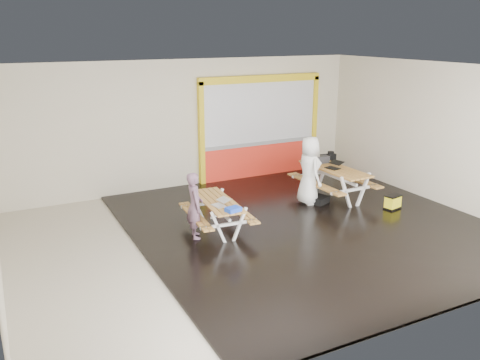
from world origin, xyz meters
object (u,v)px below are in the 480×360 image
person_left (195,205)px  person_right (309,171)px  laptop_right (334,166)px  dark_case (320,200)px  fluke_bag (393,202)px  picnic_table_left (217,208)px  backpack (330,160)px  laptop_left (220,203)px  blue_pouch (233,209)px  picnic_table_right (334,175)px  toolbox (321,159)px

person_left → person_right: (3.36, 0.77, 0.13)m
laptop_right → dark_case: (-0.54, -0.19, -0.77)m
dark_case → fluke_bag: (1.34, -1.14, 0.08)m
picnic_table_left → backpack: backpack is taller
laptop_left → fluke_bag: (4.43, -0.36, -0.56)m
person_right → blue_pouch: (-2.76, -1.37, -0.12)m
dark_case → laptop_right: bearing=19.2°
picnic_table_right → backpack: size_ratio=4.75×
blue_pouch → backpack: bearing=29.6°
person_right → toolbox: bearing=-44.9°
picnic_table_right → person_right: (-0.82, -0.06, 0.24)m
picnic_table_right → blue_pouch: picnic_table_right is taller
toolbox → person_left: bearing=-161.5°
person_right → blue_pouch: 3.09m
person_right → laptop_left: size_ratio=4.59×
person_right → picnic_table_right: bearing=-79.0°
dark_case → person_right: bearing=147.9°
laptop_left → dark_case: bearing=14.1°
backpack → fluke_bag: backpack is taller
toolbox → picnic_table_right: bearing=-87.6°
picnic_table_left → laptop_right: size_ratio=4.09×
fluke_bag → picnic_table_left: bearing=170.9°
person_right → dark_case: 0.81m
dark_case → blue_pouch: bearing=-158.0°
picnic_table_right → fluke_bag: (0.77, -1.35, -0.43)m
person_right → fluke_bag: bearing=-122.1°
person_left → backpack: size_ratio=3.08×
blue_pouch → toolbox: 4.08m
person_right → picnic_table_left: bearing=109.2°
laptop_left → laptop_right: bearing=14.9°
person_left → fluke_bag: person_left is taller
laptop_right → fluke_bag: laptop_right is taller
picnic_table_right → backpack: (0.58, 0.94, 0.13)m
blue_pouch → laptop_right: bearing=21.6°
laptop_right → toolbox: 0.58m
picnic_table_right → toolbox: bearing=92.4°
person_left → toolbox: (4.15, 1.39, 0.18)m
picnic_table_right → backpack: 1.11m
picnic_table_right → laptop_right: laptop_right is taller
blue_pouch → backpack: (4.16, 2.36, 0.01)m
picnic_table_left → picnic_table_right: picnic_table_right is taller
picnic_table_left → person_right: size_ratio=1.11×
toolbox → laptop_right: bearing=-90.6°
picnic_table_right → blue_pouch: 3.85m
laptop_right → blue_pouch: (-3.55, -1.40, -0.13)m
laptop_right → dark_case: laptop_right is taller
person_left → dark_case: (3.60, 0.62, -0.63)m
picnic_table_right → toolbox: (-0.02, 0.56, 0.29)m
picnic_table_left → fluke_bag: (4.35, -0.70, -0.34)m
laptop_left → toolbox: bearing=23.0°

